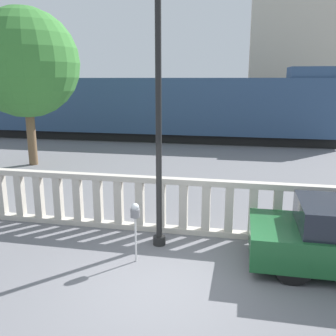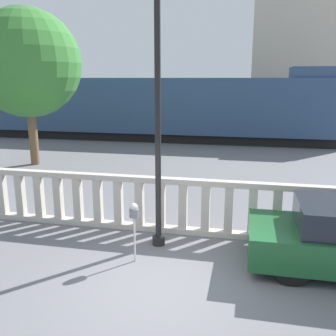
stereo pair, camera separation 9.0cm
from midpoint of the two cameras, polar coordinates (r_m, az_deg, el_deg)
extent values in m
plane|color=slate|center=(7.40, -0.86, -17.50)|extent=(160.00, 160.00, 0.00)
cube|color=#BCB5A8|center=(9.60, 2.55, -9.45)|extent=(15.23, 0.24, 0.14)
cube|color=#BCB5A8|center=(9.17, 2.63, -2.07)|extent=(15.23, 0.24, 0.14)
cube|color=#BCB5A8|center=(11.30, -23.72, -3.60)|extent=(0.20, 0.20, 1.14)
cube|color=#BCB5A8|center=(10.99, -21.32, -3.84)|extent=(0.20, 0.20, 1.14)
cube|color=#BCB5A8|center=(10.70, -18.78, -4.09)|extent=(0.20, 0.20, 1.14)
cube|color=#BCB5A8|center=(10.42, -16.11, -4.35)|extent=(0.20, 0.20, 1.14)
cube|color=#BCB5A8|center=(10.18, -13.30, -4.61)|extent=(0.20, 0.20, 1.14)
cube|color=#BCB5A8|center=(9.96, -10.35, -4.87)|extent=(0.20, 0.20, 1.14)
cube|color=#BCB5A8|center=(9.76, -7.28, -5.12)|extent=(0.20, 0.20, 1.14)
cube|color=#BCB5A8|center=(9.60, -4.09, -5.37)|extent=(0.20, 0.20, 1.14)
cube|color=#BCB5A8|center=(9.47, -0.79, -5.62)|extent=(0.20, 0.20, 1.14)
cube|color=#BCB5A8|center=(9.36, 2.59, -5.84)|extent=(0.20, 0.20, 1.14)
cube|color=#BCB5A8|center=(9.30, 6.03, -6.06)|extent=(0.20, 0.20, 1.14)
cube|color=#BCB5A8|center=(9.26, 9.52, -6.25)|extent=(0.20, 0.20, 1.14)
cube|color=#BCB5A8|center=(9.26, 13.02, -6.42)|extent=(0.20, 0.20, 1.14)
cube|color=#BCB5A8|center=(9.29, 16.51, -6.56)|extent=(0.20, 0.20, 1.14)
cube|color=#BCB5A8|center=(9.36, 19.96, -6.68)|extent=(0.20, 0.20, 1.14)
cube|color=#BCB5A8|center=(9.46, 23.36, -6.78)|extent=(0.20, 0.20, 1.14)
cylinder|color=black|center=(8.96, -1.15, -10.96)|extent=(0.30, 0.30, 0.20)
cylinder|color=black|center=(8.17, -1.25, 9.67)|extent=(0.13, 0.13, 6.13)
cylinder|color=silver|center=(8.06, -4.78, -10.77)|extent=(0.04, 0.04, 1.00)
cylinder|color=slate|center=(7.84, -4.86, -6.85)|extent=(0.20, 0.20, 0.18)
sphere|color=#B2B7BC|center=(7.80, -4.88, -5.95)|extent=(0.17, 0.17, 0.17)
cylinder|color=black|center=(7.64, 18.72, -14.14)|extent=(0.71, 0.18, 0.71)
cylinder|color=black|center=(9.13, 17.57, -9.39)|extent=(0.71, 0.18, 0.71)
cube|color=black|center=(24.07, -3.06, 5.03)|extent=(22.63, 2.31, 0.55)
cube|color=navy|center=(23.87, -3.11, 9.60)|extent=(23.09, 2.88, 3.29)
cube|color=navy|center=(23.32, 22.13, 13.35)|extent=(3.00, 2.59, 0.60)
cube|color=black|center=(36.53, 14.23, 7.53)|extent=(19.32, 2.53, 0.55)
cube|color=brown|center=(36.40, 14.38, 10.07)|extent=(19.71, 3.16, 2.70)
cube|color=beige|center=(35.68, 22.51, 16.06)|extent=(11.58, 6.72, 12.04)
cylinder|color=brown|center=(17.86, -19.72, 4.81)|extent=(0.39, 0.39, 2.71)
sphere|color=#387A33|center=(17.70, -20.54, 14.74)|extent=(4.62, 4.62, 4.62)
camera|label=1|loc=(0.04, -89.75, 0.06)|focal=40.00mm
camera|label=2|loc=(0.04, 90.25, -0.06)|focal=40.00mm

